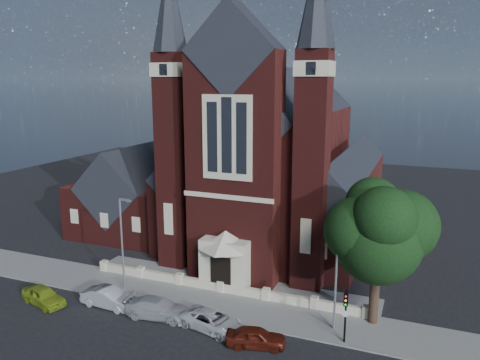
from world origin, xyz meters
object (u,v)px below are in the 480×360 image
(parish_hall, at_px, (137,198))
(car_dark_red, at_px, (256,337))
(traffic_signal, at_px, (346,309))
(church, at_px, (280,165))
(car_silver_b, at_px, (158,308))
(car_lime_van, at_px, (44,296))
(car_silver_a, at_px, (109,298))
(street_lamp_right, at_px, (338,270))
(street_tree, at_px, (379,235))
(street_lamp_left, at_px, (123,238))
(car_white_suv, at_px, (212,321))

(parish_hall, relative_size, car_dark_red, 3.01)
(traffic_signal, bearing_deg, church, 118.20)
(church, bearing_deg, car_silver_b, -96.97)
(car_silver_b, xyz_separation_m, car_dark_red, (8.21, -0.97, -0.06))
(car_lime_van, bearing_deg, parish_hall, 25.36)
(car_lime_van, height_order, car_dark_red, car_lime_van)
(parish_hall, relative_size, car_silver_a, 2.64)
(traffic_signal, distance_m, car_silver_b, 13.91)
(street_lamp_right, xyz_separation_m, car_silver_b, (-12.79, -3.14, -3.85))
(street_tree, relative_size, street_lamp_left, 1.32)
(street_lamp_left, distance_m, car_lime_van, 7.54)
(street_lamp_left, distance_m, street_lamp_right, 18.00)
(car_silver_b, distance_m, car_dark_red, 8.27)
(church, xyz_separation_m, street_lamp_left, (-7.91, -18.94, -3.59))
(church, relative_size, car_silver_b, 6.79)
(street_tree, distance_m, street_lamp_right, 3.84)
(street_tree, relative_size, car_lime_van, 2.49)
(parish_hall, bearing_deg, car_silver_a, -62.84)
(car_white_suv, bearing_deg, street_lamp_left, 84.68)
(church, height_order, car_white_suv, church)
(traffic_signal, bearing_deg, car_dark_red, -155.22)
(street_lamp_left, bearing_deg, car_dark_red, -17.01)
(car_white_suv, bearing_deg, parish_hall, 58.92)
(parish_hall, xyz_separation_m, traffic_signal, (27.00, -15.57, -1.43))
(car_lime_van, height_order, car_silver_b, car_silver_b)
(street_lamp_left, bearing_deg, car_white_suv, -18.21)
(car_silver_b, distance_m, car_white_suv, 4.53)
(street_lamp_left, xyz_separation_m, street_lamp_right, (18.00, 0.00, 0.00))
(car_silver_b, bearing_deg, car_lime_van, 93.76)
(parish_hall, xyz_separation_m, street_lamp_right, (26.09, -14.00, 0.59))
(parish_hall, height_order, car_white_suv, parish_hall)
(street_lamp_left, relative_size, street_lamp_right, 1.00)
(car_lime_van, bearing_deg, church, -13.25)
(street_lamp_right, distance_m, car_white_suv, 9.68)
(church, xyz_separation_m, street_lamp_right, (10.09, -18.94, -3.59))
(street_lamp_left, relative_size, car_silver_a, 1.75)
(traffic_signal, bearing_deg, street_lamp_right, 120.01)
(church, xyz_separation_m, car_lime_van, (-12.34, -23.67, -7.45))
(church, xyz_separation_m, car_white_suv, (1.83, -22.15, -7.50))
(car_silver_a, bearing_deg, car_silver_b, -88.29)
(street_lamp_left, relative_size, car_dark_red, 2.00)
(car_dark_red, bearing_deg, street_lamp_left, 58.22)
(street_tree, distance_m, street_lamp_left, 20.71)
(parish_hall, xyz_separation_m, car_white_suv, (17.83, -17.21, -3.33))
(church, distance_m, car_dark_red, 24.86)
(street_tree, bearing_deg, street_lamp_right, -145.74)
(traffic_signal, bearing_deg, car_silver_a, -175.18)
(street_lamp_left, height_order, car_lime_van, street_lamp_left)
(car_white_suv, bearing_deg, car_dark_red, -90.87)
(street_tree, xyz_separation_m, street_lamp_right, (-2.51, -1.71, -2.36))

